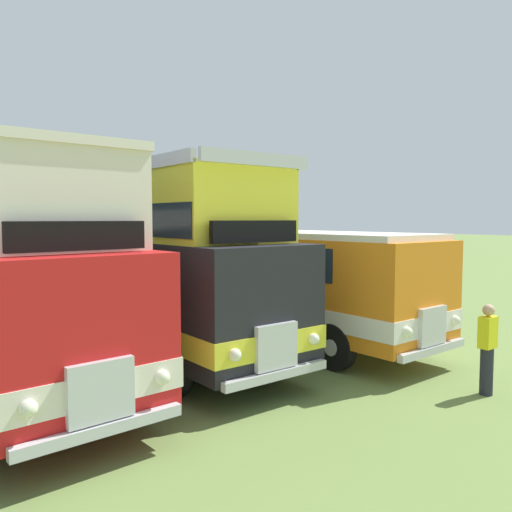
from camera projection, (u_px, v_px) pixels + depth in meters
bus_fourth_in_row at (144, 257)px, 12.90m from camera, size 2.69×10.29×4.52m
bus_fifth_in_row at (265, 273)px, 14.71m from camera, size 2.70×10.79×2.99m
marshal_person at (487, 349)px, 9.59m from camera, size 0.36×0.24×1.73m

